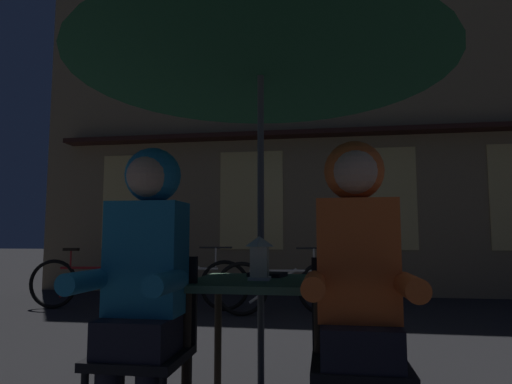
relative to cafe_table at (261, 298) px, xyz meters
name	(u,v)px	position (x,y,z in m)	size (l,w,h in m)	color
cafe_table	(261,298)	(0.00, 0.00, 0.00)	(0.72, 0.72, 0.74)	#42664C
patio_umbrella	(261,44)	(0.00, 0.00, 1.42)	(2.10, 2.10, 2.31)	#4C4C51
lantern	(259,257)	(0.00, -0.04, 0.22)	(0.11, 0.11, 0.23)	white
chair_left	(148,340)	(-0.48, -0.37, -0.15)	(0.40, 0.40, 0.87)	black
chair_right	(358,348)	(0.48, -0.37, -0.15)	(0.40, 0.40, 0.87)	black
person_left_hooded	(145,263)	(-0.48, -0.43, 0.21)	(0.45, 0.56, 1.40)	black
person_right_hooded	(357,265)	(0.48, -0.43, 0.21)	(0.45, 0.56, 1.40)	black
shopfront_building	(315,118)	(0.19, 5.40, 2.45)	(10.00, 0.93, 6.20)	#937A56
bicycle_nearest	(90,283)	(-2.82, 3.26, -0.29)	(1.67, 0.30, 0.84)	black
bicycle_second	(186,284)	(-1.48, 3.32, -0.29)	(1.68, 0.15, 0.84)	black
bicycle_third	(283,287)	(-0.18, 3.12, -0.29)	(1.66, 0.37, 0.84)	black
book	(267,274)	(0.01, 0.16, 0.11)	(0.20, 0.14, 0.02)	black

